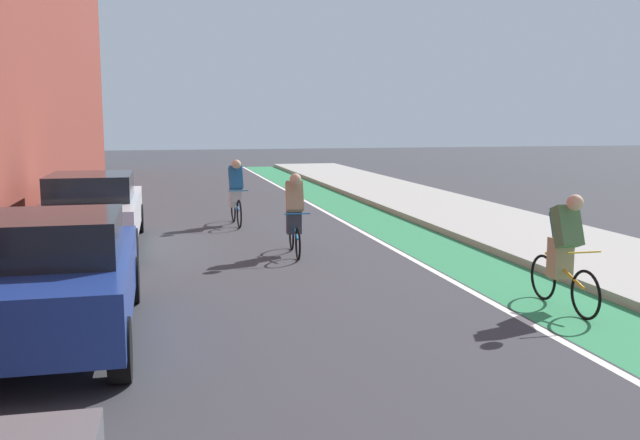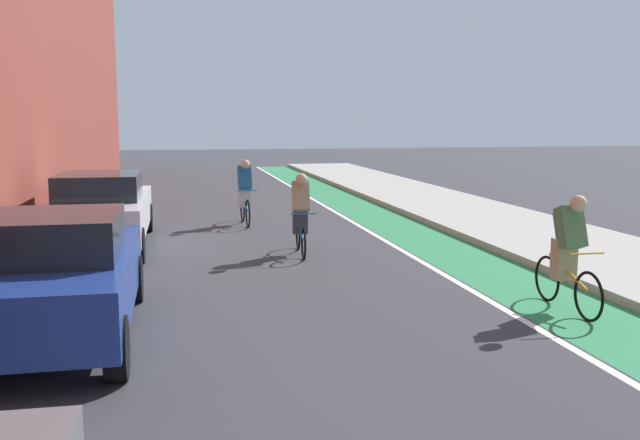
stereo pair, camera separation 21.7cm
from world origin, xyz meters
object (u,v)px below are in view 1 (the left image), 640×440
Objects in this scene: parked_sedan_white at (93,210)px; cyclist_far at (236,191)px; cyclist_mid at (564,248)px; parked_sedan_blue at (48,276)px; cyclist_trailing at (294,211)px.

parked_sedan_white is 2.75× the size of cyclist_far.
parked_sedan_white is 2.80× the size of cyclist_mid.
parked_sedan_blue is 6.68m from cyclist_mid.
cyclist_mid is 0.98× the size of cyclist_far.
parked_sedan_blue is 5.96m from cyclist_trailing.
parked_sedan_white is 4.06m from cyclist_far.
cyclist_mid reaches higher than parked_sedan_white.
parked_sedan_blue is at bearing 179.36° from cyclist_mid.
cyclist_trailing is at bearing 50.13° from parked_sedan_blue.
parked_sedan_blue is at bearing -90.00° from parked_sedan_white.
cyclist_far is at bearing 38.95° from parked_sedan_white.
parked_sedan_blue and parked_sedan_white have the same top height.
cyclist_far is (-0.67, 4.11, 0.01)m from cyclist_trailing.
cyclist_trailing reaches higher than parked_sedan_blue.
parked_sedan_white is 9.12m from cyclist_mid.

